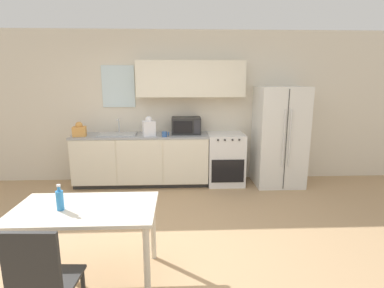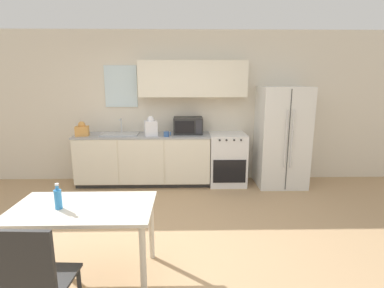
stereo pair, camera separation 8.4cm
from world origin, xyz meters
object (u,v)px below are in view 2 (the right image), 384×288
at_px(drink_bottle, 58,198).
at_px(dining_chair_near, 36,277).
at_px(oven_range, 227,159).
at_px(refrigerator, 281,137).
at_px(coffee_mug, 167,134).
at_px(dining_table, 84,217).
at_px(microwave, 188,125).

bearing_deg(drink_bottle, dining_chair_near, -80.76).
height_order(oven_range, refrigerator, refrigerator).
height_order(coffee_mug, dining_table, coffee_mug).
bearing_deg(oven_range, microwave, 173.29).
height_order(dining_table, drink_bottle, drink_bottle).
xyz_separation_m(oven_range, dining_table, (-1.68, -2.60, 0.16)).
height_order(coffee_mug, drink_bottle, coffee_mug).
bearing_deg(oven_range, refrigerator, -3.34).
bearing_deg(drink_bottle, refrigerator, 42.59).
height_order(oven_range, dining_table, oven_range).
distance_m(refrigerator, dining_table, 3.66).
relative_size(oven_range, dining_chair_near, 0.98).
bearing_deg(dining_table, oven_range, 57.09).
bearing_deg(coffee_mug, dining_chair_near, -102.58).
relative_size(oven_range, dining_table, 0.72).
distance_m(oven_range, drink_bottle, 3.26).
bearing_deg(coffee_mug, refrigerator, 3.97).
relative_size(dining_chair_near, drink_bottle, 3.93).
bearing_deg(refrigerator, dining_table, -135.81).
bearing_deg(dining_chair_near, drink_bottle, 102.24).
relative_size(oven_range, microwave, 1.80).
bearing_deg(microwave, drink_bottle, -113.42).
distance_m(oven_range, dining_chair_near, 3.78).
relative_size(oven_range, drink_bottle, 3.87).
height_order(dining_table, dining_chair_near, dining_chair_near).
relative_size(microwave, dining_table, 0.40).
distance_m(oven_range, microwave, 0.92).
xyz_separation_m(microwave, drink_bottle, (-1.18, -2.73, -0.23)).
bearing_deg(refrigerator, coffee_mug, -176.03).
xyz_separation_m(microwave, coffee_mug, (-0.36, -0.28, -0.10)).
distance_m(coffee_mug, dining_chair_near, 3.25).
distance_m(oven_range, coffee_mug, 1.19).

